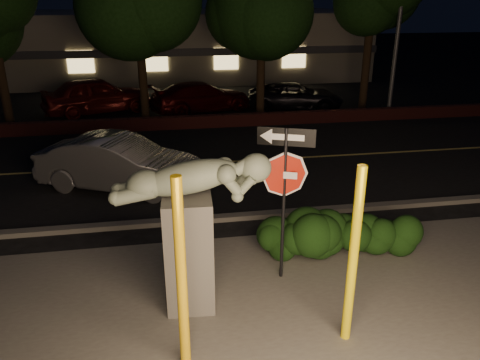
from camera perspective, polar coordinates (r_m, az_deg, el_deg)
name	(u,v)px	position (r m, az deg, el deg)	size (l,w,h in m)	color
ground	(211,136)	(17.92, -3.56, 5.34)	(90.00, 90.00, 0.00)	black
patio	(283,322)	(8.12, 5.32, -16.87)	(14.00, 6.00, 0.02)	#4C4944
road	(221,162)	(15.08, -2.32, 2.17)	(80.00, 8.00, 0.01)	black
lane_marking	(221,162)	(15.08, -2.32, 2.22)	(80.00, 0.12, 0.01)	tan
curb	(243,216)	(11.32, 0.37, -4.46)	(80.00, 0.25, 0.12)	#4C4944
brick_wall	(207,121)	(19.10, -4.01, 7.14)	(40.00, 0.35, 0.50)	#421615
parking_lot	(196,98)	(24.69, -5.36, 9.88)	(40.00, 12.00, 0.01)	black
building	(185,43)	(32.28, -6.67, 16.22)	(22.00, 10.20, 4.00)	slate
yellow_pole_left	(181,279)	(6.49, -7.15, -11.84)	(0.15, 0.15, 2.98)	yellow
yellow_pole_right	(353,258)	(7.16, 13.63, -9.25)	(0.15, 0.15, 2.90)	yellow
signpost	(285,175)	(8.25, 5.48, 0.61)	(0.95, 0.38, 2.95)	black
sculpture	(190,217)	(7.65, -6.06, -4.55)	(2.56, 0.83, 2.74)	#4C4944
hedge_center	(297,236)	(9.68, 6.93, -6.79)	(1.78, 0.83, 0.93)	black
hedge_right	(324,229)	(9.76, 10.15, -5.87)	(1.81, 0.97, 1.19)	black
hedge_far_right	(382,233)	(10.09, 16.87, -6.18)	(1.43, 0.89, 0.99)	black
silver_sedan	(119,163)	(13.24, -14.52, 1.96)	(1.55, 4.45, 1.47)	#A4A4A8
parked_car_red	(97,95)	(22.29, -17.01, 9.86)	(1.91, 4.75, 1.62)	maroon
parked_car_darkred	(201,97)	(21.70, -4.72, 10.05)	(1.89, 4.65, 1.35)	#3C0506
parked_car_dark	(295,96)	(22.25, 6.77, 10.09)	(2.01, 4.36, 1.21)	black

